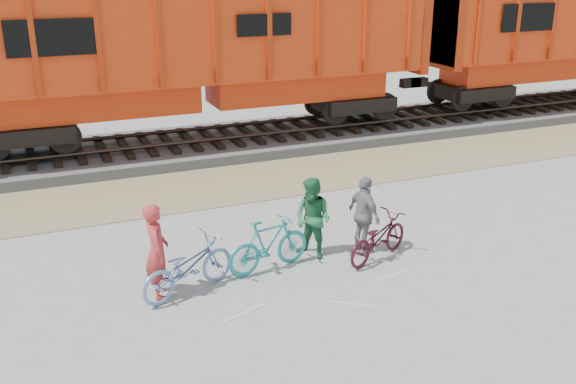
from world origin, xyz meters
The scene contains 11 objects.
ground centered at (0.00, 0.00, 0.00)m, with size 120.00×120.00×0.00m, color #9E9E99.
gravel_strip centered at (0.00, 5.50, 0.01)m, with size 120.00×3.00×0.02m, color #9A895F.
ballast_bed centered at (0.00, 9.00, 0.15)m, with size 120.00×4.00×0.30m, color slate.
track centered at (0.00, 9.00, 0.47)m, with size 120.00×2.60×0.24m.
hopper_car_center centered at (1.17, 9.00, 3.01)m, with size 14.00×3.13×4.65m.
bicycle_blue centered at (-1.63, 0.28, 0.50)m, with size 0.66×1.91×1.00m, color #708EC8.
bicycle_teal centered at (0.00, 0.55, 0.52)m, with size 0.49×1.73×1.04m, color teal.
bicycle_maroon centered at (2.14, 0.17, 0.45)m, with size 0.60×1.71×0.90m, color #430D1D.
person_solo centered at (-2.13, 0.38, 0.85)m, with size 0.62×0.41×1.71m, color #BC2E30.
person_man centered at (1.00, 0.75, 0.81)m, with size 0.79×0.61×1.62m, color #24693E.
person_woman centered at (2.04, 0.57, 0.80)m, with size 0.93×0.39×1.59m, color gray.
Camera 1 is at (-3.92, -9.70, 5.56)m, focal length 40.00 mm.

